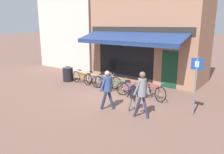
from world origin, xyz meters
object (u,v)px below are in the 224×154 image
(bicycle_silver, at_px, (93,79))
(bicycle_red, at_px, (152,91))
(bicycle_orange, at_px, (82,78))
(litter_bin, at_px, (68,73))
(bicycle_purple, at_px, (133,89))
(pedestrian_adult, at_px, (107,86))
(bicycle_green, at_px, (117,86))
(parking_sign, at_px, (196,80))
(pedestrian_child, at_px, (133,94))
(pedestrian_second_adult, at_px, (142,89))
(bicycle_blue, at_px, (106,82))

(bicycle_silver, distance_m, bicycle_red, 3.86)
(bicycle_orange, distance_m, litter_bin, 1.14)
(bicycle_orange, bearing_deg, bicycle_purple, 1.02)
(pedestrian_adult, relative_size, litter_bin, 1.70)
(bicycle_green, xyz_separation_m, parking_sign, (4.18, -0.71, 1.09))
(bicycle_green, relative_size, litter_bin, 1.72)
(pedestrian_child, distance_m, parking_sign, 2.46)
(pedestrian_second_adult, bearing_deg, bicycle_silver, 156.02)
(bicycle_blue, distance_m, pedestrian_adult, 3.10)
(bicycle_purple, relative_size, parking_sign, 0.73)
(bicycle_blue, height_order, pedestrian_adult, pedestrian_adult)
(pedestrian_adult, bearing_deg, bicycle_silver, 129.07)
(bicycle_green, relative_size, pedestrian_second_adult, 0.93)
(pedestrian_adult, height_order, pedestrian_second_adult, pedestrian_second_adult)
(pedestrian_second_adult, xyz_separation_m, parking_sign, (1.54, 1.36, 0.31))
(bicycle_green, bearing_deg, pedestrian_child, -60.32)
(bicycle_green, xyz_separation_m, bicycle_purple, (1.04, -0.09, 0.01))
(bicycle_silver, height_order, bicycle_green, bicycle_silver)
(bicycle_purple, bearing_deg, bicycle_silver, 157.97)
(bicycle_silver, relative_size, bicycle_red, 0.98)
(bicycle_purple, height_order, pedestrian_second_adult, pedestrian_second_adult)
(bicycle_blue, height_order, parking_sign, parking_sign)
(bicycle_red, distance_m, pedestrian_child, 2.01)
(litter_bin, height_order, parking_sign, parking_sign)
(bicycle_silver, bearing_deg, pedestrian_adult, -22.61)
(bicycle_orange, height_order, bicycle_silver, bicycle_orange)
(pedestrian_child, relative_size, parking_sign, 0.54)
(bicycle_orange, distance_m, pedestrian_second_adult, 5.82)
(bicycle_purple, height_order, pedestrian_adult, pedestrian_adult)
(bicycle_blue, bearing_deg, pedestrian_child, -58.23)
(pedestrian_adult, distance_m, parking_sign, 3.47)
(bicycle_green, height_order, bicycle_red, bicycle_red)
(parking_sign, bearing_deg, bicycle_purple, 168.82)
(bicycle_silver, height_order, pedestrian_adult, pedestrian_adult)
(bicycle_green, height_order, pedestrian_adult, pedestrian_adult)
(bicycle_blue, relative_size, pedestrian_child, 1.26)
(pedestrian_second_adult, bearing_deg, parking_sign, 44.19)
(bicycle_blue, height_order, pedestrian_child, pedestrian_child)
(bicycle_orange, height_order, parking_sign, parking_sign)
(bicycle_orange, relative_size, parking_sign, 0.74)
(bicycle_blue, xyz_separation_m, litter_bin, (-2.97, -0.16, 0.12))
(bicycle_orange, xyz_separation_m, bicycle_purple, (3.75, -0.20, -0.00))
(bicycle_orange, bearing_deg, bicycle_blue, 5.64)
(pedestrian_adult, relative_size, pedestrian_second_adult, 0.92)
(bicycle_purple, distance_m, litter_bin, 4.88)
(bicycle_red, bearing_deg, pedestrian_adult, -89.94)
(parking_sign, bearing_deg, bicycle_silver, 171.27)
(bicycle_red, relative_size, parking_sign, 0.73)
(pedestrian_child, bearing_deg, bicycle_red, 103.89)
(bicycle_purple, bearing_deg, litter_bin, 162.95)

